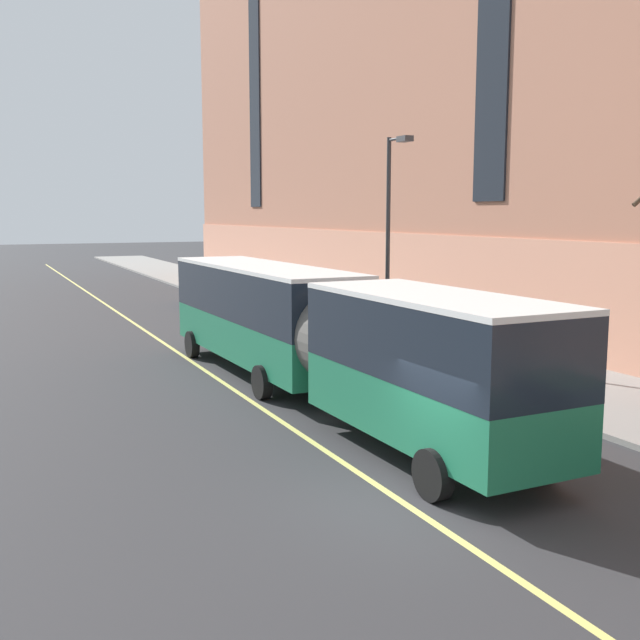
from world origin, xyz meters
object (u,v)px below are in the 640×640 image
object	(u,v)px
city_bus	(313,327)
fire_hydrant	(534,390)
parked_car_green_5	(243,305)
parked_car_silver_1	(435,369)
parked_car_navy_3	(315,329)
street_lamp	(391,225)
parked_car_navy_2	(206,292)

from	to	relation	value
city_bus	fire_hydrant	bearing A→B (deg)	-32.79
parked_car_green_5	city_bus	bearing A→B (deg)	-102.09
parked_car_silver_1	parked_car_navy_3	size ratio (longest dim) A/B	0.92
city_bus	parked_car_silver_1	world-z (taller)	city_bus
parked_car_navy_3	fire_hydrant	distance (m)	11.15
city_bus	street_lamp	distance (m)	7.69
parked_car_navy_2	street_lamp	world-z (taller)	street_lamp
parked_car_silver_1	fire_hydrant	size ratio (longest dim) A/B	5.95
parked_car_silver_1	street_lamp	bearing A→B (deg)	72.94
parked_car_navy_2	fire_hydrant	distance (m)	26.51
parked_car_navy_2	street_lamp	size ratio (longest dim) A/B	0.56
parked_car_navy_3	parked_car_navy_2	bearing A→B (deg)	90.05
city_bus	street_lamp	world-z (taller)	street_lamp
city_bus	parked_car_navy_2	size ratio (longest dim) A/B	4.31
city_bus	parked_car_navy_3	size ratio (longest dim) A/B	4.08
city_bus	parked_car_navy_2	distance (m)	23.40
parked_car_green_5	fire_hydrant	distance (m)	19.81
parked_car_silver_1	city_bus	bearing A→B (deg)	165.25
parked_car_silver_1	parked_car_green_5	size ratio (longest dim) A/B	0.93
city_bus	street_lamp	bearing A→B (deg)	41.94
fire_hydrant	parked_car_silver_1	bearing A→B (deg)	124.32
parked_car_silver_1	parked_car_navy_3	bearing A→B (deg)	89.95
parked_car_green_5	fire_hydrant	bearing A→B (deg)	-85.04
city_bus	parked_car_navy_2	bearing A→B (deg)	81.24
parked_car_navy_2	city_bus	bearing A→B (deg)	-98.76
parked_car_navy_3	fire_hydrant	size ratio (longest dim) A/B	6.50
parked_car_silver_1	street_lamp	distance (m)	7.28
parked_car_navy_3	parked_car_green_5	size ratio (longest dim) A/B	1.02
parked_car_navy_3	street_lamp	bearing A→B (deg)	-58.72
parked_car_silver_1	parked_car_navy_3	world-z (taller)	same
parked_car_navy_2	fire_hydrant	size ratio (longest dim) A/B	6.14
parked_car_silver_1	street_lamp	xyz separation A→B (m)	(1.76, 5.72, 4.15)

